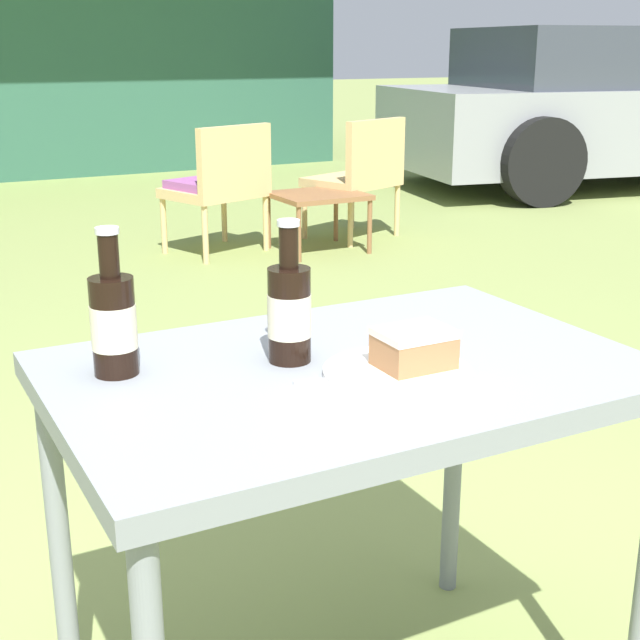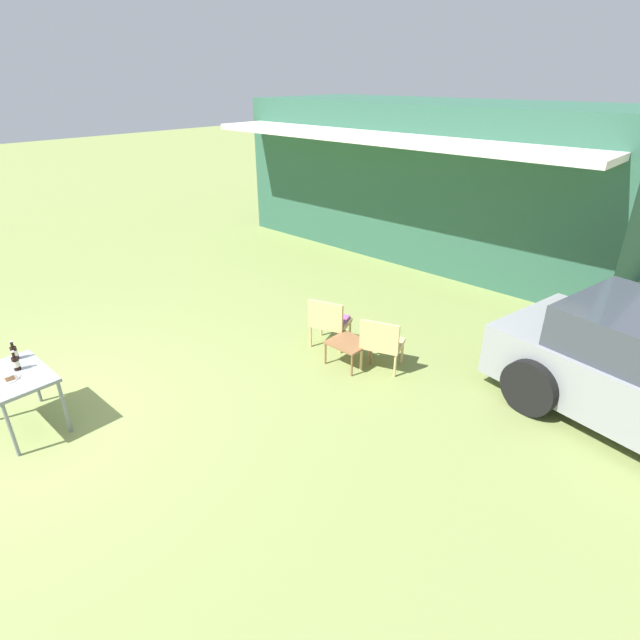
# 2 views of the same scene
# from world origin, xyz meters

# --- Properties ---
(ground_plane) EXTENTS (60.00, 60.00, 0.00)m
(ground_plane) POSITION_xyz_m (0.00, 0.00, 0.00)
(ground_plane) COLOR olive
(cabin_building) EXTENTS (8.79, 4.58, 3.26)m
(cabin_building) POSITION_xyz_m (-0.24, 9.33, 1.64)
(cabin_building) COLOR #2D5B47
(cabin_building) RESTS_ON ground_plane
(wicker_chair_cushioned) EXTENTS (0.66, 0.61, 0.79)m
(wicker_chair_cushioned) POSITION_xyz_m (1.31, 3.89, 0.45)
(wicker_chair_cushioned) COLOR tan
(wicker_chair_cushioned) RESTS_ON ground_plane
(wicker_chair_plain) EXTENTS (0.67, 0.62, 0.79)m
(wicker_chair_plain) POSITION_xyz_m (2.29, 3.87, 0.45)
(wicker_chair_plain) COLOR tan
(wicker_chair_plain) RESTS_ON ground_plane
(garden_side_table) EXTENTS (0.54, 0.48, 0.37)m
(garden_side_table) POSITION_xyz_m (1.87, 3.67, 0.33)
(garden_side_table) COLOR brown
(garden_side_table) RESTS_ON ground_plane
(patio_table) EXTENTS (0.97, 0.65, 0.73)m
(patio_table) POSITION_xyz_m (0.00, 0.00, 0.66)
(patio_table) COLOR gray
(patio_table) RESTS_ON ground_plane
(cake_on_plate) EXTENTS (0.24, 0.24, 0.07)m
(cake_on_plate) POSITION_xyz_m (0.06, -0.08, 0.76)
(cake_on_plate) COLOR white
(cake_on_plate) RESTS_ON patio_table
(cola_bottle_near) EXTENTS (0.07, 0.07, 0.24)m
(cola_bottle_near) POSITION_xyz_m (-0.08, 0.06, 0.82)
(cola_bottle_near) COLOR black
(cola_bottle_near) RESTS_ON patio_table
(cola_bottle_far) EXTENTS (0.07, 0.07, 0.24)m
(cola_bottle_far) POSITION_xyz_m (-0.35, 0.14, 0.82)
(cola_bottle_far) COLOR black
(cola_bottle_far) RESTS_ON patio_table
(fork) EXTENTS (0.18, 0.07, 0.01)m
(fork) POSITION_xyz_m (-0.03, -0.07, 0.74)
(fork) COLOR silver
(fork) RESTS_ON patio_table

